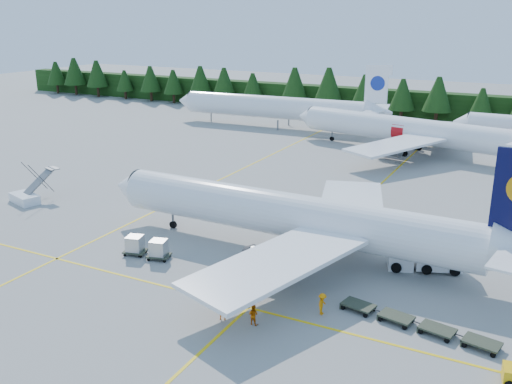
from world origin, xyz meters
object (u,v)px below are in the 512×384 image
at_px(airliner_navy, 282,215).
at_px(airliner_red, 399,129).
at_px(service_truck, 425,253).
at_px(airstairs, 27,196).

height_order(airliner_navy, airliner_red, airliner_navy).
xyz_separation_m(airliner_red, service_truck, (13.31, -44.04, -2.11)).
bearing_deg(airstairs, service_truck, 20.54).
distance_m(airstairs, service_truck, 46.17).
bearing_deg(airliner_navy, airliner_red, 91.66).
relative_size(airliner_navy, airstairs, 6.85).
relative_size(airliner_red, service_truck, 6.15).
bearing_deg(service_truck, airliner_red, 87.06).
bearing_deg(airliner_navy, service_truck, 10.45).
relative_size(airliner_navy, service_truck, 6.29).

